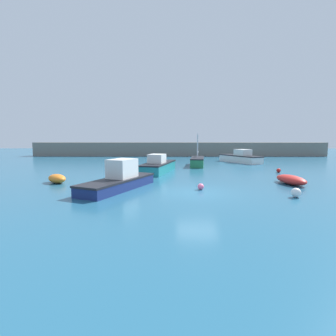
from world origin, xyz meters
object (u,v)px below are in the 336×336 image
object	(u,v)px
mooring_buoy_white	(296,193)
mooring_buoy_red	(279,170)
sailboat_short_mast	(197,161)
cabin_cruiser_white	(119,179)
fishing_dinghy_green	(57,179)
mooring_buoy_pink	(201,187)
motorboat_grey_hull	(158,166)
motorboat_with_cabin	(241,158)
open_tender_yellow	(291,180)

from	to	relation	value
mooring_buoy_white	mooring_buoy_red	world-z (taller)	mooring_buoy_white
sailboat_short_mast	mooring_buoy_red	size ratio (longest dim) A/B	13.75
cabin_cruiser_white	fishing_dinghy_green	world-z (taller)	cabin_cruiser_white
mooring_buoy_pink	mooring_buoy_red	bearing A→B (deg)	44.31
motorboat_grey_hull	fishing_dinghy_green	distance (m)	9.26
motorboat_with_cabin	mooring_buoy_white	bearing A→B (deg)	145.69
open_tender_yellow	motorboat_with_cabin	world-z (taller)	motorboat_with_cabin
motorboat_grey_hull	cabin_cruiser_white	xyz separation A→B (m)	(-2.17, -7.99, 0.01)
motorboat_with_cabin	mooring_buoy_pink	bearing A→B (deg)	129.77
motorboat_with_cabin	mooring_buoy_white	distance (m)	20.14
fishing_dinghy_green	mooring_buoy_pink	bearing A→B (deg)	-149.18
mooring_buoy_white	open_tender_yellow	bearing A→B (deg)	68.65
mooring_buoy_red	cabin_cruiser_white	bearing A→B (deg)	-149.81
sailboat_short_mast	fishing_dinghy_green	world-z (taller)	sailboat_short_mast
fishing_dinghy_green	mooring_buoy_red	size ratio (longest dim) A/B	5.19
motorboat_with_cabin	cabin_cruiser_white	size ratio (longest dim) A/B	0.98
open_tender_yellow	sailboat_short_mast	distance (m)	13.03
open_tender_yellow	motorboat_with_cabin	bearing A→B (deg)	-13.41
mooring_buoy_pink	mooring_buoy_red	world-z (taller)	mooring_buoy_pink
open_tender_yellow	mooring_buoy_red	size ratio (longest dim) A/B	7.91
mooring_buoy_red	mooring_buoy_pink	bearing A→B (deg)	-135.69
motorboat_grey_hull	fishing_dinghy_green	bearing A→B (deg)	142.99
fishing_dinghy_green	mooring_buoy_pink	distance (m)	10.60
sailboat_short_mast	cabin_cruiser_white	bearing A→B (deg)	-17.80
cabin_cruiser_white	fishing_dinghy_green	distance (m)	5.51
mooring_buoy_white	motorboat_grey_hull	bearing A→B (deg)	128.51
motorboat_grey_hull	cabin_cruiser_white	size ratio (longest dim) A/B	0.98
cabin_cruiser_white	mooring_buoy_red	world-z (taller)	cabin_cruiser_white
motorboat_grey_hull	mooring_buoy_red	size ratio (longest dim) A/B	16.50
motorboat_with_cabin	open_tender_yellow	bearing A→B (deg)	149.83
fishing_dinghy_green	mooring_buoy_white	bearing A→B (deg)	-152.31
fishing_dinghy_green	mooring_buoy_white	xyz separation A→B (m)	(15.43, -4.52, -0.06)
motorboat_grey_hull	cabin_cruiser_white	distance (m)	8.28
mooring_buoy_pink	mooring_buoy_red	xyz separation A→B (m)	(8.37, 8.17, -0.01)
open_tender_yellow	mooring_buoy_white	size ratio (longest dim) A/B	5.80
sailboat_short_mast	mooring_buoy_pink	bearing A→B (deg)	2.64
motorboat_with_cabin	mooring_buoy_pink	distance (m)	19.37
cabin_cruiser_white	fishing_dinghy_green	size ratio (longest dim) A/B	3.23
open_tender_yellow	cabin_cruiser_white	xyz separation A→B (m)	(-12.00, -1.81, 0.30)
fishing_dinghy_green	mooring_buoy_white	size ratio (longest dim) A/B	3.81
cabin_cruiser_white	sailboat_short_mast	distance (m)	15.10
sailboat_short_mast	mooring_buoy_red	world-z (taller)	sailboat_short_mast
mooring_buoy_red	open_tender_yellow	bearing A→B (deg)	-105.00
fishing_dinghy_green	sailboat_short_mast	bearing A→B (deg)	-91.26
motorboat_grey_hull	mooring_buoy_pink	world-z (taller)	motorboat_grey_hull
open_tender_yellow	sailboat_short_mast	world-z (taller)	sailboat_short_mast
fishing_dinghy_green	mooring_buoy_pink	xyz separation A→B (m)	(10.32, -2.42, -0.12)
motorboat_with_cabin	mooring_buoy_red	bearing A→B (deg)	158.03
cabin_cruiser_white	mooring_buoy_pink	size ratio (longest dim) A/B	16.31
open_tender_yellow	fishing_dinghy_green	xyz separation A→B (m)	(-17.05, 0.38, 0.00)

